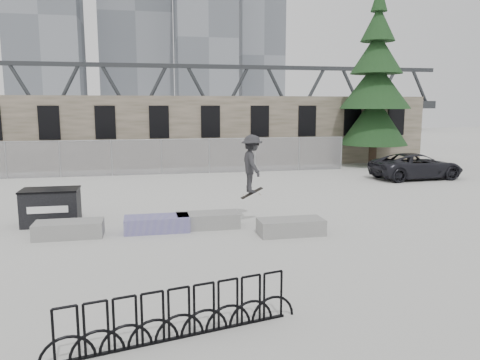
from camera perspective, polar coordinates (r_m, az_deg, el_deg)
name	(u,v)px	position (r m, az deg, el deg)	size (l,w,h in m)	color
ground	(177,231)	(14.99, -7.67, -6.16)	(120.00, 120.00, 0.00)	beige
stone_wall	(159,131)	(30.74, -9.88, 5.86)	(36.00, 2.58, 4.50)	#645A4A
chainlink_fence	(161,156)	(27.11, -9.56, 2.86)	(22.06, 0.06, 2.02)	gray
planter_far_left	(69,229)	(15.03, -20.13, -5.58)	(2.00, 0.90, 0.48)	gray
planter_center_left	(157,223)	(14.98, -10.09, -5.20)	(2.00, 0.90, 0.48)	#3B3297
planter_center_right	(208,220)	(15.24, -3.96, -4.83)	(2.00, 0.90, 0.48)	gray
planter_offset	(291,226)	(14.48, 6.22, -5.61)	(2.00, 0.90, 0.48)	gray
dumpster	(51,207)	(16.70, -22.05, -3.03)	(1.83, 1.12, 1.20)	black
bike_rack	(179,314)	(8.27, -7.43, -15.91)	(4.38, 1.07, 0.90)	black
spruce_tree	(375,88)	(31.64, 16.19, 10.74)	(4.47, 4.47, 11.50)	#38281E
skyline_towers	(140,27)	(109.56, -12.06, 17.78)	(58.00, 28.00, 48.00)	slate
truss_bridge	(218,104)	(70.29, -2.66, 9.27)	(70.00, 3.00, 9.80)	#2D3033
suv	(416,166)	(26.89, 20.70, 1.60)	(2.28, 4.95, 1.38)	black
skateboarder	(252,164)	(15.56, 1.46, 1.99)	(0.78, 1.29, 2.14)	#29292C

